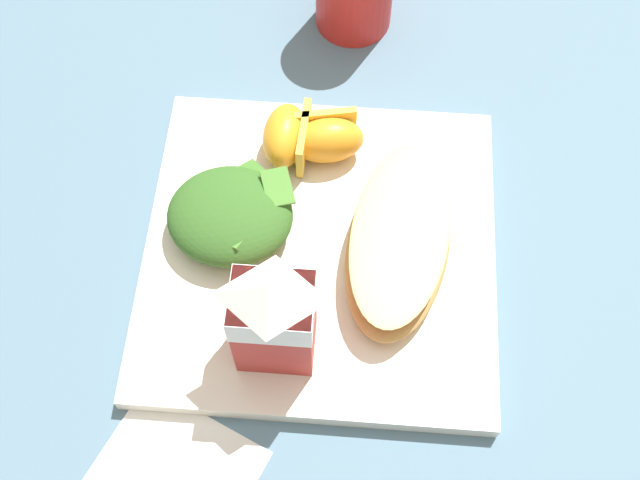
# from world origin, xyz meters

# --- Properties ---
(ground) EXTENTS (3.00, 3.00, 0.00)m
(ground) POSITION_xyz_m (0.00, 0.00, 0.00)
(ground) COLOR slate
(white_plate) EXTENTS (0.28, 0.28, 0.02)m
(white_plate) POSITION_xyz_m (0.00, 0.00, 0.01)
(white_plate) COLOR white
(white_plate) RESTS_ON ground
(cheesy_pizza_bread) EXTENTS (0.10, 0.18, 0.04)m
(cheesy_pizza_bread) POSITION_xyz_m (-0.06, 0.00, 0.03)
(cheesy_pizza_bread) COLOR tan
(cheesy_pizza_bread) RESTS_ON white_plate
(green_salad_pile) EXTENTS (0.10, 0.10, 0.04)m
(green_salad_pile) POSITION_xyz_m (0.07, -0.01, 0.04)
(green_salad_pile) COLOR #336023
(green_salad_pile) RESTS_ON white_plate
(milk_carton) EXTENTS (0.06, 0.04, 0.11)m
(milk_carton) POSITION_xyz_m (0.03, 0.09, 0.08)
(milk_carton) COLOR #B7332D
(milk_carton) RESTS_ON white_plate
(orange_wedge_front) EXTENTS (0.07, 0.05, 0.04)m
(orange_wedge_front) POSITION_xyz_m (0.00, -0.09, 0.04)
(orange_wedge_front) COLOR orange
(orange_wedge_front) RESTS_ON white_plate
(orange_wedge_middle) EXTENTS (0.04, 0.06, 0.04)m
(orange_wedge_middle) POSITION_xyz_m (0.03, -0.09, 0.04)
(orange_wedge_middle) COLOR orange
(orange_wedge_middle) RESTS_ON white_plate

